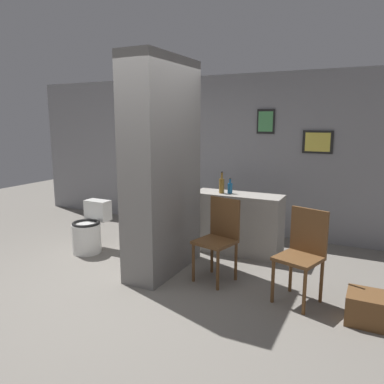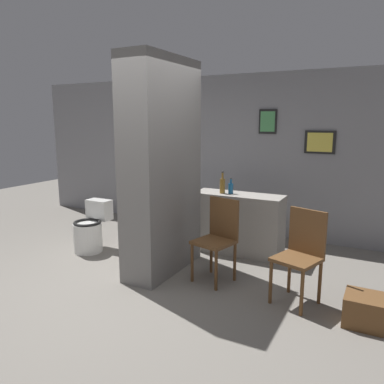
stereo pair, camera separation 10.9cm
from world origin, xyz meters
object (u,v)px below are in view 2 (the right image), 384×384
at_px(toilet, 90,230).
at_px(chair_by_doorway, 301,252).
at_px(bicycle, 183,217).
at_px(chair_near_pillar, 218,235).
at_px(bottle_tall, 222,185).

relative_size(toilet, chair_by_doorway, 0.74).
bearing_deg(chair_by_doorway, bicycle, 166.05).
distance_m(toilet, chair_near_pillar, 2.05).
xyz_separation_m(chair_by_doorway, bicycle, (-2.13, 1.34, -0.21)).
distance_m(chair_near_pillar, bicycle, 1.69).
xyz_separation_m(chair_near_pillar, bicycle, (-1.15, 1.22, -0.21)).
height_order(chair_by_doorway, bicycle, chair_by_doorway).
relative_size(toilet, bottle_tall, 2.25).
height_order(bicycle, bottle_tall, bottle_tall).
distance_m(toilet, bottle_tall, 2.01).
relative_size(chair_by_doorway, bottle_tall, 3.05).
xyz_separation_m(chair_near_pillar, bottle_tall, (-0.35, 0.93, 0.43)).
bearing_deg(chair_near_pillar, toilet, -167.55).
height_order(chair_near_pillar, chair_by_doorway, same).
bearing_deg(bicycle, bottle_tall, -20.22).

